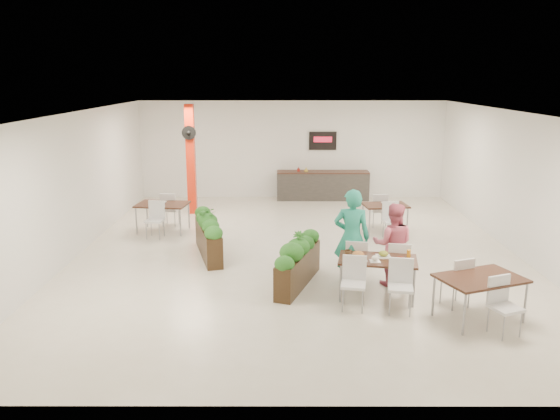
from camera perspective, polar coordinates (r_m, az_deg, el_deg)
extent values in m
plane|color=beige|center=(12.62, 1.81, -4.53)|extent=(12.00, 12.00, 0.00)
cube|color=white|center=(18.13, 1.29, 6.31)|extent=(10.00, 0.10, 3.20)
cube|color=white|center=(6.44, 3.50, -7.84)|extent=(10.00, 0.10, 3.20)
cube|color=white|center=(13.05, -20.67, 2.45)|extent=(0.10, 12.00, 3.20)
cube|color=white|center=(13.34, 23.89, 2.39)|extent=(0.10, 12.00, 3.20)
cube|color=white|center=(12.00, 1.93, 10.13)|extent=(10.00, 12.00, 0.04)
cube|color=red|center=(16.16, -9.29, 5.21)|extent=(0.25, 0.25, 3.20)
cylinder|color=black|center=(15.89, -9.50, 7.96)|extent=(0.40, 0.06, 0.40)
sphere|color=black|center=(15.85, -9.53, 7.95)|extent=(0.12, 0.12, 0.12)
cube|color=#2C2A27|center=(18.02, 4.48, 2.52)|extent=(3.00, 0.60, 0.90)
cube|color=#321B10|center=(17.94, 4.50, 3.99)|extent=(3.00, 0.62, 0.04)
cube|color=black|center=(18.10, 4.49, 7.22)|extent=(0.90, 0.04, 0.60)
cube|color=red|center=(18.07, 4.50, 7.36)|extent=(0.60, 0.02, 0.18)
imported|color=maroon|center=(17.87, 1.95, 4.37)|extent=(0.09, 0.09, 0.19)
imported|color=gold|center=(17.89, 2.75, 4.33)|extent=(0.13, 0.13, 0.17)
cube|color=#321B10|center=(10.10, 10.18, -5.13)|extent=(1.52, 1.04, 0.04)
cylinder|color=gray|center=(9.93, 6.34, -7.64)|extent=(0.04, 0.04, 0.71)
cylinder|color=gray|center=(9.94, 13.79, -7.95)|extent=(0.04, 0.04, 0.71)
cylinder|color=gray|center=(10.56, 6.61, -6.30)|extent=(0.04, 0.04, 0.71)
cylinder|color=gray|center=(10.57, 13.60, -6.60)|extent=(0.04, 0.04, 0.71)
cube|color=white|center=(10.77, 8.00, -5.42)|extent=(0.49, 0.49, 0.05)
cube|color=white|center=(10.51, 8.00, -4.47)|extent=(0.42, 0.11, 0.45)
cylinder|color=gray|center=(11.00, 8.89, -6.32)|extent=(0.02, 0.02, 0.43)
cylinder|color=gray|center=(11.01, 7.11, -6.24)|extent=(0.02, 0.02, 0.43)
cylinder|color=gray|center=(10.68, 8.84, -6.95)|extent=(0.02, 0.02, 0.43)
cylinder|color=gray|center=(10.69, 7.00, -6.86)|extent=(0.02, 0.02, 0.43)
cube|color=white|center=(10.77, 12.28, -5.60)|extent=(0.49, 0.49, 0.05)
cube|color=white|center=(10.51, 12.38, -4.65)|extent=(0.42, 0.11, 0.45)
cylinder|color=gray|center=(11.02, 13.08, -6.49)|extent=(0.02, 0.02, 0.43)
cylinder|color=gray|center=(11.00, 11.30, -6.43)|extent=(0.02, 0.02, 0.43)
cylinder|color=gray|center=(10.70, 13.15, -7.12)|extent=(0.02, 0.02, 0.43)
cylinder|color=gray|center=(10.68, 11.32, -7.05)|extent=(0.02, 0.02, 0.43)
cube|color=white|center=(9.64, 7.68, -7.74)|extent=(0.49, 0.49, 0.05)
cube|color=white|center=(9.73, 7.78, -5.96)|extent=(0.42, 0.11, 0.45)
cylinder|color=gray|center=(9.58, 6.55, -9.37)|extent=(0.02, 0.02, 0.43)
cylinder|color=gray|center=(9.57, 8.61, -9.47)|extent=(0.02, 0.02, 0.43)
cylinder|color=gray|center=(9.89, 6.69, -8.60)|extent=(0.02, 0.02, 0.43)
cylinder|color=gray|center=(9.88, 8.68, -8.70)|extent=(0.02, 0.02, 0.43)
cube|color=white|center=(9.64, 12.47, -7.94)|extent=(0.49, 0.49, 0.05)
cube|color=white|center=(9.73, 12.52, -6.17)|extent=(0.42, 0.11, 0.45)
cylinder|color=gray|center=(9.57, 11.40, -9.59)|extent=(0.02, 0.02, 0.43)
cylinder|color=gray|center=(9.59, 13.46, -9.66)|extent=(0.02, 0.02, 0.43)
cylinder|color=gray|center=(9.88, 11.38, -8.81)|extent=(0.02, 0.02, 0.43)
cylinder|color=gray|center=(9.90, 13.37, -8.88)|extent=(0.02, 0.02, 0.43)
cube|color=white|center=(10.00, 8.17, -5.07)|extent=(0.35, 0.35, 0.01)
ellipsoid|color=#A15728|center=(9.98, 8.18, -4.67)|extent=(0.22, 0.22, 0.13)
cube|color=white|center=(10.21, 10.75, -4.79)|extent=(0.30, 0.30, 0.01)
ellipsoid|color=gold|center=(10.19, 10.77, -4.46)|extent=(0.18, 0.18, 0.11)
cube|color=white|center=(9.99, 12.48, -5.29)|extent=(0.30, 0.30, 0.01)
ellipsoid|color=#46120E|center=(9.97, 12.50, -4.99)|extent=(0.16, 0.16, 0.10)
cube|color=white|center=(9.92, 9.89, -5.30)|extent=(0.21, 0.21, 0.01)
ellipsoid|color=white|center=(9.91, 9.90, -5.06)|extent=(0.12, 0.12, 0.07)
cylinder|color=orange|center=(10.23, 13.30, -4.48)|extent=(0.07, 0.07, 0.15)
imported|color=brown|center=(10.19, 7.10, -4.44)|extent=(0.12, 0.12, 0.10)
imported|color=teal|center=(10.58, 7.49, -2.87)|extent=(0.77, 0.57, 1.91)
imported|color=#DE637C|center=(10.76, 11.71, -3.54)|extent=(0.89, 0.75, 1.63)
cube|color=black|center=(12.46, -7.49, -3.23)|extent=(0.87, 2.08, 0.69)
ellipsoid|color=#19591B|center=(11.49, -6.96, -2.27)|extent=(0.40, 0.40, 0.32)
ellipsoid|color=#19591B|center=(11.91, -7.27, -1.70)|extent=(0.40, 0.40, 0.32)
ellipsoid|color=#19591B|center=(12.34, -7.56, -1.17)|extent=(0.40, 0.40, 0.32)
ellipsoid|color=#19591B|center=(12.76, -7.83, -0.67)|extent=(0.40, 0.40, 0.32)
ellipsoid|color=#19591B|center=(13.18, -8.08, -0.21)|extent=(0.40, 0.40, 0.32)
imported|color=#19591B|center=(12.31, -7.57, -0.70)|extent=(0.40, 0.35, 0.45)
cube|color=black|center=(10.66, 1.92, -6.17)|extent=(0.96, 1.96, 0.66)
ellipsoid|color=#19591B|center=(9.77, 0.47, -5.29)|extent=(0.40, 0.40, 0.32)
ellipsoid|color=#19591B|center=(10.14, 1.23, -4.56)|extent=(0.40, 0.40, 0.32)
ellipsoid|color=#19591B|center=(10.52, 1.94, -3.88)|extent=(0.40, 0.40, 0.32)
ellipsoid|color=#19591B|center=(10.90, 2.60, -3.25)|extent=(0.40, 0.40, 0.32)
ellipsoid|color=#19591B|center=(11.28, 3.21, -2.66)|extent=(0.40, 0.40, 0.32)
imported|color=#19591B|center=(10.49, 1.95, -3.39)|extent=(0.24, 0.24, 0.43)
cube|color=#321B10|center=(14.49, -12.19, 0.58)|extent=(1.39, 1.02, 0.04)
cylinder|color=gray|center=(14.46, -14.78, -1.13)|extent=(0.04, 0.04, 0.71)
cylinder|color=gray|center=(14.06, -10.37, -1.31)|extent=(0.04, 0.04, 0.71)
cylinder|color=gray|center=(15.12, -13.73, -0.42)|extent=(0.04, 0.04, 0.71)
cylinder|color=gray|center=(14.74, -9.50, -0.57)|extent=(0.04, 0.04, 0.71)
cube|color=white|center=(15.11, -11.37, 0.07)|extent=(0.47, 0.47, 0.05)
cube|color=white|center=(14.88, -11.65, 0.83)|extent=(0.42, 0.10, 0.45)
cylinder|color=gray|center=(15.27, -10.52, -0.66)|extent=(0.02, 0.02, 0.43)
cylinder|color=gray|center=(15.37, -11.73, -0.61)|extent=(0.02, 0.02, 0.43)
cylinder|color=gray|center=(14.95, -10.92, -0.98)|extent=(0.02, 0.02, 0.43)
cylinder|color=gray|center=(15.07, -12.15, -0.93)|extent=(0.02, 0.02, 0.43)
cube|color=white|center=(14.02, -12.95, -1.09)|extent=(0.47, 0.47, 0.05)
cube|color=white|center=(14.13, -12.74, 0.09)|extent=(0.42, 0.10, 0.45)
cylinder|color=gray|center=(13.98, -13.79, -2.17)|extent=(0.02, 0.02, 0.43)
cylinder|color=gray|center=(13.86, -12.48, -2.23)|extent=(0.02, 0.02, 0.43)
cylinder|color=gray|center=(14.29, -13.30, -1.80)|extent=(0.02, 0.02, 0.43)
cylinder|color=gray|center=(14.17, -12.02, -1.86)|extent=(0.02, 0.02, 0.43)
imported|color=white|center=(14.48, -12.20, 0.76)|extent=(0.22, 0.22, 0.05)
cube|color=#321B10|center=(14.34, 10.94, 0.50)|extent=(1.20, 0.88, 0.04)
cylinder|color=gray|center=(13.99, 9.32, -1.34)|extent=(0.04, 0.04, 0.71)
cylinder|color=gray|center=(14.30, 13.15, -1.19)|extent=(0.04, 0.04, 0.71)
cylinder|color=gray|center=(14.57, 8.64, -0.71)|extent=(0.04, 0.04, 0.71)
cylinder|color=gray|center=(14.87, 12.33, -0.58)|extent=(0.04, 0.04, 0.71)
cube|color=white|center=(14.96, 10.19, -0.02)|extent=(0.47, 0.47, 0.05)
cube|color=white|center=(14.72, 10.45, 0.75)|extent=(0.42, 0.09, 0.45)
cylinder|color=gray|center=(15.22, 10.58, -0.70)|extent=(0.02, 0.02, 0.43)
cylinder|color=gray|center=(15.12, 9.35, -0.75)|extent=(0.02, 0.02, 0.43)
cylinder|color=gray|center=(14.91, 10.97, -1.03)|extent=(0.02, 0.02, 0.43)
cylinder|color=gray|center=(14.81, 9.72, -1.07)|extent=(0.02, 0.02, 0.43)
cube|color=white|center=(13.85, 11.65, -1.20)|extent=(0.47, 0.47, 0.05)
cube|color=white|center=(13.97, 11.45, 0.00)|extent=(0.42, 0.09, 0.45)
cylinder|color=gray|center=(13.71, 11.15, -2.35)|extent=(0.02, 0.02, 0.43)
cylinder|color=gray|center=(13.81, 12.49, -2.29)|extent=(0.02, 0.02, 0.43)
cylinder|color=gray|center=(14.02, 10.72, -1.97)|extent=(0.02, 0.02, 0.43)
cylinder|color=gray|center=(14.12, 12.04, -1.91)|extent=(0.02, 0.02, 0.43)
imported|color=white|center=(14.33, 10.95, 0.68)|extent=(0.22, 0.22, 0.05)
cube|color=#321B10|center=(9.65, 20.23, -6.71)|extent=(1.58, 1.33, 0.04)
cylinder|color=gray|center=(9.13, 18.69, -10.29)|extent=(0.04, 0.04, 0.71)
cylinder|color=gray|center=(9.93, 24.25, -8.84)|extent=(0.04, 0.04, 0.71)
cylinder|color=gray|center=(9.69, 15.75, -8.65)|extent=(0.04, 0.04, 0.71)
cylinder|color=gray|center=(10.44, 21.23, -7.44)|extent=(0.04, 0.04, 0.71)
cube|color=white|center=(10.17, 17.88, -7.15)|extent=(0.54, 0.54, 0.05)
cube|color=white|center=(9.95, 18.67, -6.14)|extent=(0.41, 0.19, 0.45)
cylinder|color=gray|center=(10.48, 17.94, -7.90)|extent=(0.02, 0.02, 0.43)
cylinder|color=gray|center=(10.28, 16.44, -8.22)|extent=(0.02, 0.02, 0.43)
cylinder|color=gray|center=(10.24, 19.13, -8.52)|extent=(0.02, 0.02, 0.43)
cylinder|color=gray|center=(10.03, 17.63, -8.86)|extent=(0.02, 0.02, 0.43)
cube|color=white|center=(9.35, 22.52, -9.44)|extent=(0.54, 0.54, 0.05)
cube|color=white|center=(9.38, 21.86, -7.64)|extent=(0.41, 0.19, 0.45)
cylinder|color=gray|center=(9.22, 22.33, -11.35)|extent=(0.02, 0.02, 0.43)
cylinder|color=gray|center=(9.44, 23.86, -10.90)|extent=(0.02, 0.02, 0.43)
cylinder|color=gray|center=(9.44, 20.90, -10.61)|extent=(0.02, 0.02, 0.43)
cylinder|color=gray|center=(9.66, 22.44, -10.19)|extent=(0.02, 0.02, 0.43)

